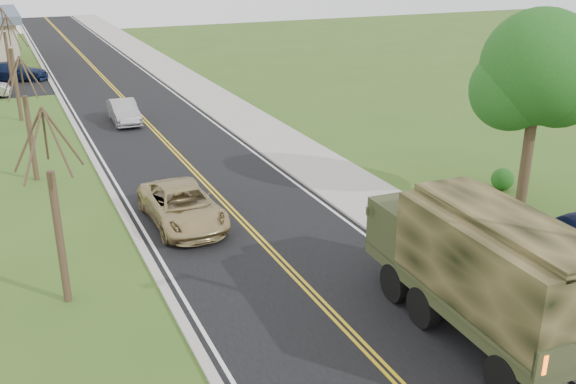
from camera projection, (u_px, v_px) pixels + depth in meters
road at (117, 92)px, 47.89m from camera, size 8.00×120.00×0.01m
curb_right at (172, 87)px, 49.47m from camera, size 0.30×120.00×0.12m
sidewalk_right at (193, 85)px, 50.15m from camera, size 3.20×120.00×0.10m
curb_left at (59, 96)px, 46.27m from camera, size 0.30×120.00×0.10m
leafy_tree at (538, 76)px, 24.67m from camera, size 4.83×4.50×8.10m
bare_tree_a at (57, 222)px, 18.74m from camera, size 1.93×2.26×6.08m
bare_tree_b at (29, 128)px, 29.00m from camera, size 1.83×2.14×5.73m
bare_tree_c at (15, 76)px, 39.09m from camera, size 2.04×2.39×6.42m
bare_tree_d at (8, 52)px, 49.38m from camera, size 1.88×2.20×5.91m
military_truck at (483, 263)px, 17.23m from camera, size 2.97×7.82×3.85m
suv_champagne at (182, 206)px, 24.87m from camera, size 2.62×5.44×1.49m
sedan_silver at (124, 112)px, 39.27m from camera, size 1.54×4.24×1.39m
lot_car_navy at (14, 72)px, 51.59m from camera, size 5.55×3.36×1.50m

